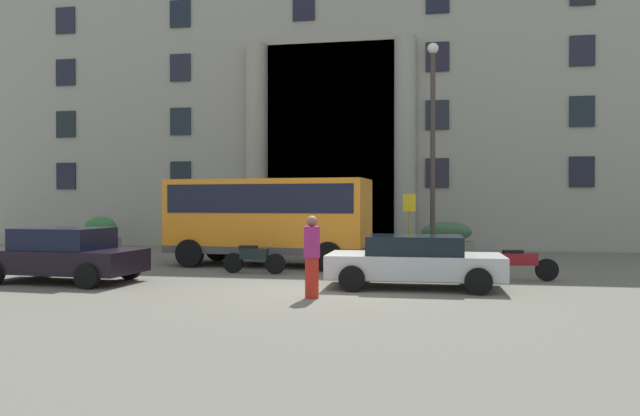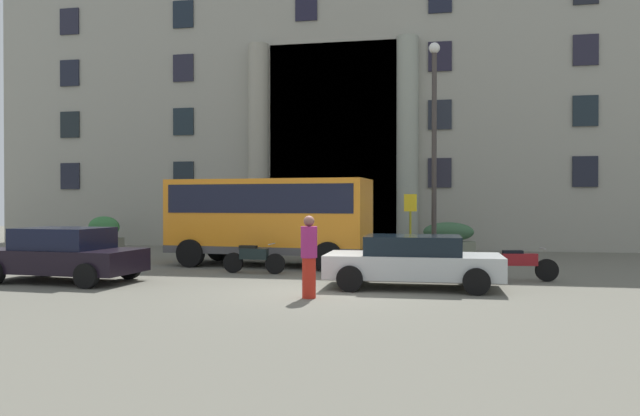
# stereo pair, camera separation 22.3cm
# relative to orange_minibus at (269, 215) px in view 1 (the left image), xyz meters

# --- Properties ---
(ground_plane) EXTENTS (80.00, 64.00, 0.12)m
(ground_plane) POSITION_rel_orange_minibus_xyz_m (2.59, -5.50, -1.75)
(ground_plane) COLOR #5F5D52
(office_building_facade) EXTENTS (37.06, 9.72, 15.29)m
(office_building_facade) POSITION_rel_orange_minibus_xyz_m (2.59, 11.97, 5.95)
(office_building_facade) COLOR gray
(office_building_facade) RESTS_ON ground_plane
(orange_minibus) EXTENTS (6.70, 2.89, 2.84)m
(orange_minibus) POSITION_rel_orange_minibus_xyz_m (0.00, 0.00, 0.00)
(orange_minibus) COLOR orange
(orange_minibus) RESTS_ON ground_plane
(bus_stop_sign) EXTENTS (0.44, 0.08, 2.38)m
(bus_stop_sign) POSITION_rel_orange_minibus_xyz_m (4.53, 1.93, -0.21)
(bus_stop_sign) COLOR #99981C
(bus_stop_sign) RESTS_ON ground_plane
(hedge_planter_east) EXTENTS (1.53, 0.80, 1.46)m
(hedge_planter_east) POSITION_rel_orange_minibus_xyz_m (-9.00, 5.06, -0.98)
(hedge_planter_east) COLOR gray
(hedge_planter_east) RESTS_ON ground_plane
(hedge_planter_entrance_left) EXTENTS (2.06, 0.87, 1.30)m
(hedge_planter_entrance_left) POSITION_rel_orange_minibus_xyz_m (5.89, 5.10, -1.06)
(hedge_planter_entrance_left) COLOR gray
(hedge_planter_entrance_left) RESTS_ON ground_plane
(hedge_planter_far_west) EXTENTS (1.46, 0.96, 1.60)m
(hedge_planter_far_west) POSITION_rel_orange_minibus_xyz_m (0.33, 5.35, -0.92)
(hedge_planter_far_west) COLOR #646C57
(hedge_planter_far_west) RESTS_ON ground_plane
(parked_sedan_second) EXTENTS (4.26, 2.08, 1.28)m
(parked_sedan_second) POSITION_rel_orange_minibus_xyz_m (4.85, -4.27, -1.02)
(parked_sedan_second) COLOR #B3B7B6
(parked_sedan_second) RESTS_ON ground_plane
(parked_coupe_end) EXTENTS (4.15, 2.29, 1.43)m
(parked_coupe_end) POSITION_rel_orange_minibus_xyz_m (-4.24, -4.89, -0.96)
(parked_coupe_end) COLOR black
(parked_coupe_end) RESTS_ON ground_plane
(scooter_by_planter) EXTENTS (2.01, 0.55, 0.89)m
(scooter_by_planter) POSITION_rel_orange_minibus_xyz_m (7.55, -2.51, -1.23)
(scooter_by_planter) COLOR black
(scooter_by_planter) RESTS_ON ground_plane
(motorcycle_near_kerb) EXTENTS (1.91, 0.55, 0.89)m
(motorcycle_near_kerb) POSITION_rel_orange_minibus_xyz_m (0.10, -2.18, -1.24)
(motorcycle_near_kerb) COLOR black
(motorcycle_near_kerb) RESTS_ON ground_plane
(motorcycle_far_end) EXTENTS (2.07, 0.55, 0.89)m
(motorcycle_far_end) POSITION_rel_orange_minibus_xyz_m (3.99, -2.40, -1.23)
(motorcycle_far_end) COLOR black
(motorcycle_far_end) RESTS_ON ground_plane
(pedestrian_woman_with_bag) EXTENTS (0.36, 0.36, 1.81)m
(pedestrian_woman_with_bag) POSITION_rel_orange_minibus_xyz_m (2.67, -6.29, -0.77)
(pedestrian_woman_with_bag) COLOR #B42518
(pedestrian_woman_with_bag) RESTS_ON ground_plane
(lamppost_plaza_centre) EXTENTS (0.40, 0.40, 7.84)m
(lamppost_plaza_centre) POSITION_rel_orange_minibus_xyz_m (5.34, 2.92, 2.86)
(lamppost_plaza_centre) COLOR #3C3531
(lamppost_plaza_centre) RESTS_ON ground_plane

